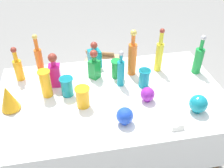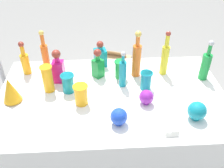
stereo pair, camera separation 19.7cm
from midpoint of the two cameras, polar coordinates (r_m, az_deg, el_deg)
The scene contains 23 objects.
ground_plane at distance 2.58m, azimuth -2.27°, elevation -15.63°, with size 40.00×40.00×0.00m, color gray.
display_table at distance 2.04m, azimuth -2.55°, elevation -4.42°, with size 1.85×1.11×0.76m.
tall_bottle_0 at distance 2.25m, azimuth -18.72°, elevation 5.04°, with size 0.06×0.06×0.41m.
tall_bottle_1 at distance 2.18m, azimuth 2.09°, elevation 6.23°, with size 0.08×0.08×0.43m.
tall_bottle_2 at distance 2.25m, azimuth 8.30°, elevation 6.72°, with size 0.07×0.07×0.41m.
tall_bottle_3 at distance 2.05m, azimuth -0.71°, elevation 2.75°, with size 0.06×0.06×0.33m.
tall_bottle_4 at distance 2.31m, azimuth 16.89°, elevation 5.45°, with size 0.08×0.08×0.37m.
tall_bottle_5 at distance 2.31m, azimuth -23.01°, elevation 3.48°, with size 0.07×0.07×0.31m.
square_decanter_0 at distance 2.17m, azimuth -6.68°, elevation 4.10°, with size 0.11×0.11×0.27m.
square_decanter_1 at distance 2.13m, azimuth -15.58°, elevation 2.61°, with size 0.10×0.10×0.30m.
square_decanter_2 at distance 2.34m, azimuth -6.45°, elevation 6.17°, with size 0.13×0.13×0.25m.
slender_vase_0 at distance 2.07m, azimuth 4.69°, elevation 1.39°, with size 0.10×0.10×0.16m.
slender_vase_1 at distance 2.02m, azimuth -13.05°, elevation -0.54°, with size 0.11×0.11×0.16m.
slender_vase_2 at distance 1.89m, azimuth -9.70°, elevation -2.95°, with size 0.11×0.11×0.17m.
slender_vase_3 at distance 2.18m, azimuth -1.55°, elevation 3.53°, with size 0.10×0.10×0.16m.
slender_vase_4 at distance 2.04m, azimuth -17.65°, elevation 0.15°, with size 0.10×0.10×0.23m.
fluted_vase_0 at distance 2.01m, azimuth -25.28°, elevation -3.03°, with size 0.14×0.14×0.21m.
round_bowl_0 at distance 1.74m, azimuth -0.31°, elevation -7.41°, with size 0.12×0.12×0.13m.
round_bowl_1 at distance 1.90m, azimuth 16.37°, elevation -4.46°, with size 0.13×0.13×0.14m.
round_bowl_2 at distance 1.93m, azimuth 5.25°, elevation -2.47°, with size 0.11×0.11×0.12m.
price_tag_left at distance 1.76m, azimuth 12.39°, elevation -9.92°, with size 0.06×0.01×0.04m, color white.
price_tag_center at distance 1.75m, azimuth 11.14°, elevation -10.26°, with size 0.05×0.01×0.04m, color white.
cardboard_box_behind_left at distance 3.28m, azimuth -4.09°, elevation 2.40°, with size 0.52×0.50×0.48m.
Camera 1 is at (-0.29, -1.56, 2.03)m, focal length 40.00 mm.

